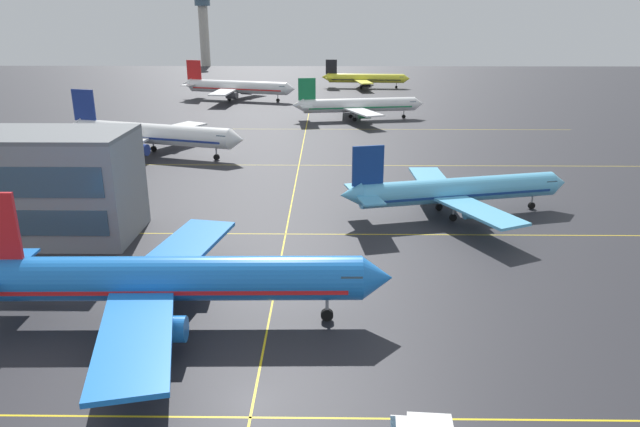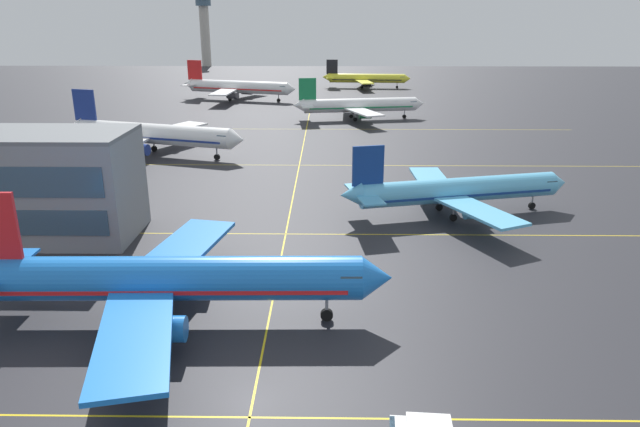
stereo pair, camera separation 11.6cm
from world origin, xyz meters
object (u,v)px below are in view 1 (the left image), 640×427
control_tower (204,26)px  airliner_distant_taxiway (365,78)px  airliner_second_row (456,190)px  airliner_far_right_stand (237,87)px  airliner_front_gate (169,279)px  airliner_third_row (151,134)px  airliner_far_left_stand (358,105)px

control_tower → airliner_distant_taxiway: bearing=-50.7°
airliner_second_row → airliner_distant_taxiway: 154.48m
airliner_far_right_stand → control_tower: size_ratio=1.10×
airliner_front_gate → airliner_far_right_stand: airliner_far_right_stand is taller
airliner_far_right_stand → control_tower: 143.38m
airliner_far_right_stand → airliner_distant_taxiway: bearing=37.8°
airliner_third_row → airliner_far_left_stand: airliner_third_row is taller
airliner_far_right_stand → airliner_third_row: bearing=-94.0°
airliner_second_row → airliner_third_row: 66.78m
airliner_far_left_stand → control_tower: control_tower is taller
control_tower → airliner_far_left_stand: bearing=-66.2°
airliner_far_right_stand → airliner_distant_taxiway: airliner_far_right_stand is taller
airliner_distant_taxiway → airliner_far_left_stand: bearing=-94.9°
airliner_far_left_stand → control_tower: 192.20m
airliner_third_row → control_tower: size_ratio=1.10×
airliner_front_gate → airliner_distant_taxiway: size_ratio=1.18×
airliner_far_right_stand → control_tower: control_tower is taller
airliner_far_right_stand → airliner_distant_taxiway: 57.62m
control_tower → airliner_second_row: bearing=-71.2°
airliner_far_right_stand → airliner_second_row: bearing=-67.4°
airliner_front_gate → airliner_third_row: (-21.71, 69.30, -0.00)m
airliner_third_row → airliner_second_row: bearing=-34.3°
airliner_second_row → airliner_far_right_stand: airliner_far_right_stand is taller
airliner_front_gate → airliner_distant_taxiway: airliner_front_gate is taller
airliner_second_row → airliner_far_left_stand: airliner_far_left_stand is taller
airliner_distant_taxiway → airliner_far_right_stand: bearing=-142.2°
airliner_third_row → airliner_far_right_stand: 81.61m
airliner_second_row → control_tower: size_ratio=0.94×
airliner_third_row → airliner_far_left_stand: bearing=44.1°
airliner_front_gate → airliner_third_row: 72.63m
airliner_front_gate → airliner_distant_taxiway: (29.47, 186.07, -0.70)m
airliner_far_right_stand → airliner_front_gate: bearing=-83.9°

